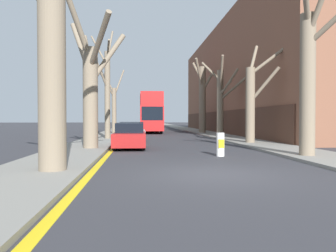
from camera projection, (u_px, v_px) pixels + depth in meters
The scene contains 17 objects.
ground_plane at pixel (215, 174), 9.57m from camera, with size 300.00×300.00×0.00m, color #333338.
sidewalk_left at pixel (123, 128), 58.92m from camera, with size 2.89×120.00×0.12m, color gray.
sidewalk_right at pixel (181, 128), 59.82m from camera, with size 2.89×120.00×0.12m, color gray.
building_facade_right at pixel (255, 81), 39.54m from camera, with size 10.08×42.02×12.44m.
kerb_line_stripe at pixel (132, 128), 59.06m from camera, with size 0.24×120.00×0.01m, color yellow.
street_tree_left_0 at pixel (53, 39), 9.51m from camera, with size 5.57×2.91×9.37m.
street_tree_left_1 at pixel (91, 84), 16.89m from camera, with size 3.18×4.62×7.71m.
street_tree_left_2 at pixel (107, 88), 25.31m from camera, with size 1.80×4.06×8.97m.
street_tree_left_3 at pixel (114, 106), 34.43m from camera, with size 2.73×3.17×6.99m.
street_tree_right_0 at pixel (310, 74), 13.34m from camera, with size 2.55×2.25×8.17m.
street_tree_right_1 at pixel (252, 99), 20.95m from camera, with size 2.63×2.72×6.63m.
street_tree_right_2 at pixel (221, 99), 28.84m from camera, with size 3.88×2.35×6.94m.
street_tree_right_3 at pixel (202, 96), 36.20m from camera, with size 2.47×3.94×8.08m.
double_decker_bus at pixel (151, 111), 39.45m from camera, with size 2.52×10.73×4.55m.
parked_car_0 at pixel (130, 136), 18.08m from camera, with size 1.70×4.03×1.40m.
parked_car_1 at pixel (132, 132), 23.43m from camera, with size 1.84×4.39×1.41m.
traffic_bollard at pixel (220, 144), 14.19m from camera, with size 0.35×0.36×1.02m.
Camera 1 is at (-2.19, -9.38, 1.61)m, focal length 35.00 mm.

